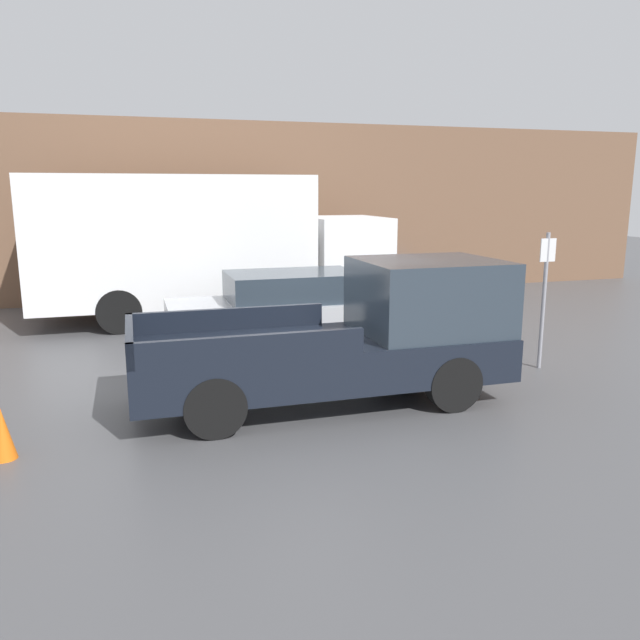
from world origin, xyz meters
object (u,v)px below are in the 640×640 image
(parking_sign, at_px, (544,293))
(pickup_truck, at_px, (358,336))
(delivery_truck, at_px, (202,243))
(newspaper_box, at_px, (401,274))
(car, at_px, (288,308))
(traffic_cone, at_px, (2,433))

(parking_sign, bearing_deg, pickup_truck, -170.21)
(delivery_truck, distance_m, newspaper_box, 7.09)
(car, height_order, parking_sign, parking_sign)
(newspaper_box, bearing_deg, delivery_truck, -157.99)
(delivery_truck, bearing_deg, car, -68.59)
(parking_sign, height_order, traffic_cone, parking_sign)
(traffic_cone, bearing_deg, delivery_truck, 67.03)
(delivery_truck, relative_size, traffic_cone, 13.05)
(delivery_truck, relative_size, parking_sign, 3.54)
(car, relative_size, traffic_cone, 7.18)
(car, distance_m, delivery_truck, 3.72)
(pickup_truck, xyz_separation_m, car, (-0.21, 3.53, -0.20))
(parking_sign, xyz_separation_m, newspaper_box, (1.25, 8.81, -0.84))
(car, xyz_separation_m, newspaper_box, (5.16, 5.92, -0.26))
(newspaper_box, bearing_deg, traffic_cone, -133.36)
(car, xyz_separation_m, traffic_cone, (-4.55, -4.36, -0.45))
(delivery_truck, distance_m, parking_sign, 8.11)
(car, bearing_deg, newspaper_box, 48.94)
(pickup_truck, distance_m, car, 3.54)
(traffic_cone, bearing_deg, parking_sign, 9.86)
(delivery_truck, relative_size, newspaper_box, 8.24)
(delivery_truck, height_order, parking_sign, delivery_truck)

